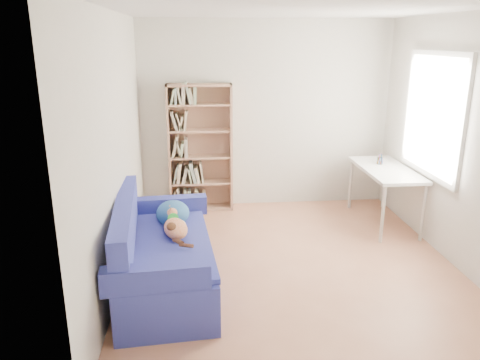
% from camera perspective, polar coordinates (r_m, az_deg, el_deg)
% --- Properties ---
extents(ground, '(4.00, 4.00, 0.00)m').
position_cam_1_polar(ground, '(5.15, 6.12, -10.23)').
color(ground, '#AB6A4D').
rests_on(ground, ground).
extents(room_shell, '(3.54, 4.04, 2.62)m').
position_cam_1_polar(room_shell, '(4.69, 7.87, 8.12)').
color(room_shell, silver).
rests_on(room_shell, ground).
extents(sofa, '(1.00, 1.87, 0.89)m').
position_cam_1_polar(sofa, '(4.62, -9.67, -9.01)').
color(sofa, navy).
rests_on(sofa, ground).
extents(bookshelf, '(0.88, 0.27, 1.76)m').
position_cam_1_polar(bookshelf, '(6.51, -4.84, 3.29)').
color(bookshelf, '#A6755A').
rests_on(bookshelf, ground).
extents(desk, '(0.59, 1.29, 0.75)m').
position_cam_1_polar(desk, '(6.27, 17.36, 0.80)').
color(desk, white).
rests_on(desk, ground).
extents(pen_cup, '(0.08, 0.08, 0.15)m').
position_cam_1_polar(pen_cup, '(6.42, 16.69, 2.35)').
color(pen_cup, white).
rests_on(pen_cup, desk).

